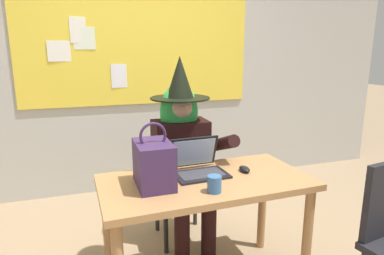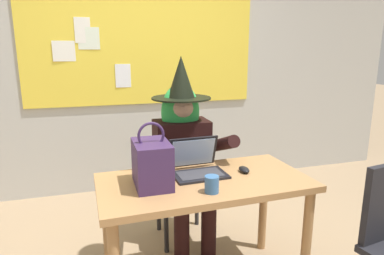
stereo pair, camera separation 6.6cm
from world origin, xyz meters
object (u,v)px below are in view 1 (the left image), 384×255
object	(u,v)px
laptop	(198,166)
coffee_mug	(214,184)
chair_at_desk	(179,175)
handbag	(154,164)
computer_mouse	(245,169)
desk_main	(206,195)
person_costumed	(183,145)

from	to	relation	value
laptop	coffee_mug	world-z (taller)	laptop
chair_at_desk	handbag	xyz separation A→B (m)	(-0.34, -0.68, 0.36)
computer_mouse	coffee_mug	distance (m)	0.39
handbag	coffee_mug	bearing A→B (deg)	-33.57
coffee_mug	desk_main	bearing A→B (deg)	83.16
desk_main	chair_at_desk	bearing A→B (deg)	88.05
chair_at_desk	coffee_mug	world-z (taller)	chair_at_desk
desk_main	person_costumed	bearing A→B (deg)	87.85
laptop	coffee_mug	bearing A→B (deg)	-94.69
desk_main	computer_mouse	bearing A→B (deg)	8.92
laptop	person_costumed	bearing A→B (deg)	83.43
handbag	computer_mouse	bearing A→B (deg)	3.82
desk_main	person_costumed	size ratio (longest dim) A/B	0.88
desk_main	coffee_mug	size ratio (longest dim) A/B	13.65
computer_mouse	handbag	size ratio (longest dim) A/B	0.28
person_costumed	laptop	distance (m)	0.45
computer_mouse	handbag	distance (m)	0.62
computer_mouse	handbag	bearing A→B (deg)	-173.65
person_costumed	computer_mouse	xyz separation A→B (m)	(0.26, -0.51, -0.05)
computer_mouse	laptop	bearing A→B (deg)	169.42
desk_main	coffee_mug	world-z (taller)	coffee_mug
person_costumed	laptop	world-z (taller)	person_costumed
handbag	coffee_mug	distance (m)	0.37
chair_at_desk	laptop	size ratio (longest dim) A/B	2.67
desk_main	handbag	size ratio (longest dim) A/B	3.43
chair_at_desk	laptop	xyz separation A→B (m)	(-0.03, -0.57, 0.28)
laptop	computer_mouse	size ratio (longest dim) A/B	3.29
person_costumed	laptop	bearing A→B (deg)	-3.76
chair_at_desk	person_costumed	size ratio (longest dim) A/B	0.62
computer_mouse	chair_at_desk	bearing A→B (deg)	114.93
person_costumed	coffee_mug	bearing A→B (deg)	-2.99
chair_at_desk	handbag	size ratio (longest dim) A/B	2.42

